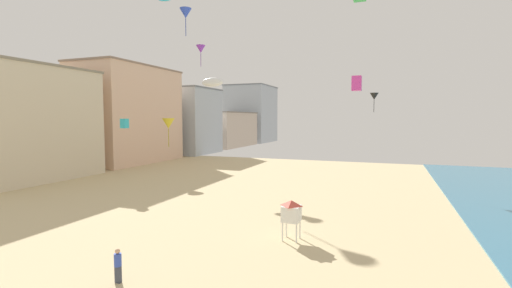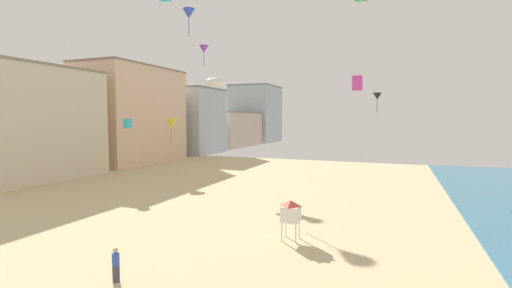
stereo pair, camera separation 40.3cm
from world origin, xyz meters
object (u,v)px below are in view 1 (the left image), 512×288
Objects in this scene: kite_blue_delta at (186,13)px; kite_white_parafoil at (212,82)px; kite_cyan_box at (124,123)px; kite_yellow_delta at (168,123)px; kite_purple_delta at (201,49)px; lifeguard_stand at (291,211)px; kite_flyer at (118,264)px; kite_magenta_box at (357,83)px; kite_black_delta at (374,96)px.

kite_white_parafoil is at bearing -30.49° from kite_blue_delta.
kite_cyan_box is at bearing -97.56° from kite_blue_delta.
kite_yellow_delta reaches higher than kite_cyan_box.
kite_white_parafoil is 8.69m from kite_purple_delta.
kite_blue_delta is (-20.54, 21.08, 20.07)m from lifeguard_stand.
lifeguard_stand is 35.62m from kite_blue_delta.
kite_cyan_box is at bearing -134.37° from kite_white_parafoil.
kite_flyer is 1.56× the size of kite_magenta_box.
kite_cyan_box is at bearing 133.56° from lifeguard_stand.
kite_blue_delta reaches higher than kite_white_parafoil.
kite_yellow_delta is at bearing -168.14° from kite_black_delta.
kite_flyer is 37.99m from kite_purple_delta.
kite_flyer is 0.72× the size of kite_black_delta.
kite_black_delta is 0.61× the size of kite_yellow_delta.
kite_white_parafoil is at bearing -163.57° from kite_black_delta.
kite_blue_delta is at bearing 146.48° from kite_magenta_box.
kite_cyan_box is 0.36× the size of kite_purple_delta.
kite_yellow_delta is 1.29× the size of kite_purple_delta.
kite_blue_delta is 0.98× the size of kite_yellow_delta.
kite_flyer is 29.92m from kite_white_parafoil.
kite_magenta_box is at bearing -34.44° from kite_white_parafoil.
kite_blue_delta reaches higher than kite_cyan_box.
kite_blue_delta is 27.10m from kite_black_delta.
kite_cyan_box is at bearing -70.73° from kite_flyer.
kite_blue_delta is (-14.47, 29.71, 20.99)m from kite_flyer.
kite_flyer is at bearing -146.33° from lifeguard_stand.
kite_cyan_box is 0.29× the size of kite_blue_delta.
kite_cyan_box reaches higher than kite_flyer.
kite_flyer is at bearing -67.23° from kite_purple_delta.
kite_flyer is 25.53m from kite_cyan_box.
kite_magenta_box is 0.28× the size of kite_yellow_delta.
kite_black_delta is at bearing 4.93° from kite_blue_delta.
kite_yellow_delta is at bearing 118.88° from lifeguard_stand.
kite_cyan_box reaches higher than lifeguard_stand.
kite_blue_delta is 15.20m from kite_yellow_delta.
lifeguard_stand is 28.37m from kite_yellow_delta.
kite_purple_delta is (-23.19, -0.26, 7.06)m from kite_black_delta.
kite_cyan_box is (-21.96, 10.34, 5.33)m from lifeguard_stand.
kite_flyer is at bearing -107.35° from kite_black_delta.
kite_yellow_delta is at bearing -104.90° from kite_blue_delta.
kite_flyer is 31.23m from kite_yellow_delta.
kite_blue_delta is (1.43, 10.74, 14.74)m from kite_cyan_box.
kite_purple_delta reaches higher than lifeguard_stand.
kite_cyan_box is 16.43m from kite_purple_delta.
kite_yellow_delta is (0.57, 7.54, -0.10)m from kite_cyan_box.
kite_yellow_delta is 11.68m from kite_purple_delta.
kite_black_delta reaches higher than kite_flyer.
kite_black_delta is (24.41, 2.11, -11.57)m from kite_blue_delta.
kite_purple_delta is (2.65, 12.58, 10.23)m from kite_cyan_box.
lifeguard_stand is at bearing -45.75° from kite_blue_delta.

